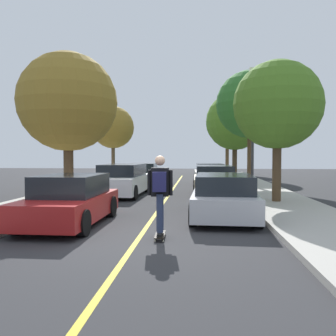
# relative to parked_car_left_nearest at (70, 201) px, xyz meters

# --- Properties ---
(ground) EXTENTS (80.00, 80.00, 0.00)m
(ground) POSITION_rel_parked_car_left_nearest_xyz_m (2.15, -1.21, -0.66)
(ground) COLOR #2D2D30
(center_line) EXTENTS (0.12, 39.20, 0.01)m
(center_line) POSITION_rel_parked_car_left_nearest_xyz_m (2.15, 2.79, -0.65)
(center_line) COLOR gold
(center_line) RESTS_ON ground
(parked_car_left_nearest) EXTENTS (1.89, 4.04, 1.37)m
(parked_car_left_nearest) POSITION_rel_parked_car_left_nearest_xyz_m (0.00, 0.00, 0.00)
(parked_car_left_nearest) COLOR maroon
(parked_car_left_nearest) RESTS_ON ground
(parked_car_left_near) EXTENTS (2.13, 4.75, 1.48)m
(parked_car_left_near) POSITION_rel_parked_car_left_nearest_xyz_m (0.00, 6.93, 0.07)
(parked_car_left_near) COLOR white
(parked_car_left_near) RESTS_ON ground
(parked_car_left_far) EXTENTS (2.07, 4.72, 1.37)m
(parked_car_left_far) POSITION_rel_parked_car_left_nearest_xyz_m (-0.00, 13.21, 0.02)
(parked_car_left_far) COLOR #1E5B33
(parked_car_left_far) RESTS_ON ground
(parked_car_right_nearest) EXTENTS (2.07, 4.45, 1.33)m
(parked_car_right_nearest) POSITION_rel_parked_car_left_nearest_xyz_m (4.29, 1.38, -0.00)
(parked_car_right_nearest) COLOR #B7B7BC
(parked_car_right_nearest) RESTS_ON ground
(parked_car_right_near) EXTENTS (2.02, 4.26, 1.41)m
(parked_car_right_near) POSITION_rel_parked_car_left_nearest_xyz_m (4.29, 7.61, 0.05)
(parked_car_right_near) COLOR #BCAD89
(parked_car_right_near) RESTS_ON ground
(parked_car_right_far) EXTENTS (2.05, 4.20, 1.36)m
(parked_car_right_far) POSITION_rel_parked_car_left_nearest_xyz_m (4.29, 13.26, 0.01)
(parked_car_right_far) COLOR white
(parked_car_right_far) RESTS_ON ground
(street_tree_left_nearest) EXTENTS (4.36, 4.36, 6.30)m
(street_tree_left_nearest) POSITION_rel_parked_car_left_nearest_xyz_m (-2.23, 5.87, 3.58)
(street_tree_left_nearest) COLOR #4C3823
(street_tree_left_nearest) RESTS_ON sidewalk_left
(street_tree_left_near) EXTENTS (2.87, 2.87, 5.08)m
(street_tree_left_near) POSITION_rel_parked_car_left_nearest_xyz_m (-2.23, 14.28, 3.11)
(street_tree_left_near) COLOR brown
(street_tree_left_near) RESTS_ON sidewalk_left
(street_tree_right_nearest) EXTENTS (3.36, 3.36, 5.36)m
(street_tree_right_nearest) POSITION_rel_parked_car_left_nearest_xyz_m (6.53, 4.37, 3.15)
(street_tree_right_nearest) COLOR #4C3823
(street_tree_right_nearest) RESTS_ON sidewalk_right
(street_tree_right_near) EXTENTS (3.90, 3.90, 6.65)m
(street_tree_right_near) POSITION_rel_parked_car_left_nearest_xyz_m (6.53, 11.44, 4.18)
(street_tree_right_near) COLOR #4C3823
(street_tree_right_near) RESTS_ON sidewalk_right
(street_tree_right_far) EXTENTS (4.65, 4.65, 6.80)m
(street_tree_right_far) POSITION_rel_parked_car_left_nearest_xyz_m (6.53, 19.49, 3.94)
(street_tree_right_far) COLOR #3D2D1E
(street_tree_right_far) RESTS_ON sidewalk_right
(street_tree_right_farthest) EXTENTS (4.27, 4.27, 7.02)m
(street_tree_right_farthest) POSITION_rel_parked_car_left_nearest_xyz_m (6.53, 26.58, 4.35)
(street_tree_right_farthest) COLOR #4C3823
(street_tree_right_farthest) RESTS_ON sidewalk_right
(streetlamp) EXTENTS (0.36, 0.24, 5.77)m
(streetlamp) POSITION_rel_parked_car_left_nearest_xyz_m (6.04, 7.18, 2.77)
(streetlamp) COLOR #38383D
(streetlamp) RESTS_ON sidewalk_right
(skateboard) EXTENTS (0.25, 0.85, 0.10)m
(skateboard) POSITION_rel_parked_car_left_nearest_xyz_m (2.64, -1.41, -0.57)
(skateboard) COLOR black
(skateboard) RESTS_ON ground
(skateboarder) EXTENTS (0.58, 0.70, 1.80)m
(skateboarder) POSITION_rel_parked_car_left_nearest_xyz_m (2.64, -1.44, 0.47)
(skateboarder) COLOR black
(skateboarder) RESTS_ON skateboard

